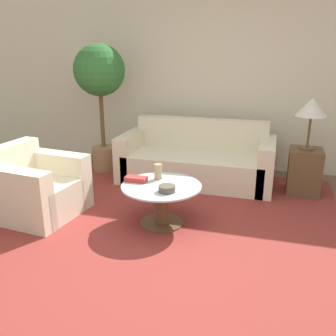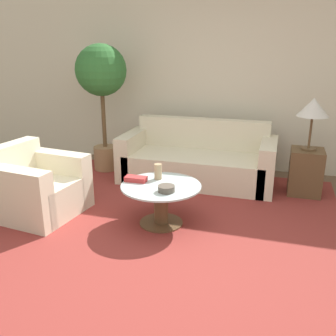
{
  "view_description": "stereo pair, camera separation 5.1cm",
  "coord_description": "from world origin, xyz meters",
  "px_view_note": "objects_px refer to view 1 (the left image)",
  "views": [
    {
      "loc": [
        0.95,
        -2.76,
        1.83
      ],
      "look_at": [
        -0.13,
        0.95,
        0.55
      ],
      "focal_mm": 40.0,
      "sensor_mm": 36.0,
      "label": 1
    },
    {
      "loc": [
        1.0,
        -2.75,
        1.83
      ],
      "look_at": [
        -0.13,
        0.95,
        0.55
      ],
      "focal_mm": 40.0,
      "sensor_mm": 36.0,
      "label": 2
    }
  ],
  "objects_px": {
    "armchair": "(35,190)",
    "table_lamp": "(312,108)",
    "bowl": "(167,189)",
    "book_stack": "(136,179)",
    "coffee_table": "(161,199)",
    "sofa_main": "(197,161)",
    "potted_plant": "(100,80)",
    "vase": "(158,172)"
  },
  "relations": [
    {
      "from": "vase",
      "to": "table_lamp",
      "type": "bearing_deg",
      "value": 36.97
    },
    {
      "from": "armchair",
      "to": "bowl",
      "type": "relative_size",
      "value": 5.7
    },
    {
      "from": "armchair",
      "to": "vase",
      "type": "distance_m",
      "value": 1.41
    },
    {
      "from": "sofa_main",
      "to": "vase",
      "type": "distance_m",
      "value": 1.33
    },
    {
      "from": "armchair",
      "to": "bowl",
      "type": "bearing_deg",
      "value": -84.29
    },
    {
      "from": "coffee_table",
      "to": "bowl",
      "type": "relative_size",
      "value": 5.01
    },
    {
      "from": "coffee_table",
      "to": "potted_plant",
      "type": "xyz_separation_m",
      "value": [
        -1.38,
        1.51,
        1.06
      ]
    },
    {
      "from": "coffee_table",
      "to": "book_stack",
      "type": "relative_size",
      "value": 3.61
    },
    {
      "from": "armchair",
      "to": "sofa_main",
      "type": "bearing_deg",
      "value": -36.71
    },
    {
      "from": "armchair",
      "to": "table_lamp",
      "type": "relative_size",
      "value": 1.49
    },
    {
      "from": "potted_plant",
      "to": "bowl",
      "type": "xyz_separation_m",
      "value": [
        1.49,
        -1.67,
        -0.87
      ]
    },
    {
      "from": "potted_plant",
      "to": "vase",
      "type": "height_order",
      "value": "potted_plant"
    },
    {
      "from": "bowl",
      "to": "book_stack",
      "type": "height_order",
      "value": "bowl"
    },
    {
      "from": "potted_plant",
      "to": "vase",
      "type": "distance_m",
      "value": 2.04
    },
    {
      "from": "bowl",
      "to": "table_lamp",
      "type": "bearing_deg",
      "value": 47.6
    },
    {
      "from": "sofa_main",
      "to": "armchair",
      "type": "height_order",
      "value": "sofa_main"
    },
    {
      "from": "armchair",
      "to": "book_stack",
      "type": "xyz_separation_m",
      "value": [
        1.14,
        0.17,
        0.19
      ]
    },
    {
      "from": "armchair",
      "to": "bowl",
      "type": "xyz_separation_m",
      "value": [
        1.54,
        -0.02,
        0.19
      ]
    },
    {
      "from": "sofa_main",
      "to": "vase",
      "type": "bearing_deg",
      "value": -96.92
    },
    {
      "from": "table_lamp",
      "to": "coffee_table",
      "type": "bearing_deg",
      "value": -137.74
    },
    {
      "from": "armchair",
      "to": "book_stack",
      "type": "distance_m",
      "value": 1.17
    },
    {
      "from": "coffee_table",
      "to": "vase",
      "type": "bearing_deg",
      "value": 117.33
    },
    {
      "from": "sofa_main",
      "to": "potted_plant",
      "type": "bearing_deg",
      "value": 178.22
    },
    {
      "from": "coffee_table",
      "to": "bowl",
      "type": "distance_m",
      "value": 0.27
    },
    {
      "from": "sofa_main",
      "to": "vase",
      "type": "relative_size",
      "value": 12.32
    },
    {
      "from": "vase",
      "to": "book_stack",
      "type": "relative_size",
      "value": 0.73
    },
    {
      "from": "sofa_main",
      "to": "table_lamp",
      "type": "height_order",
      "value": "table_lamp"
    },
    {
      "from": "armchair",
      "to": "table_lamp",
      "type": "bearing_deg",
      "value": -56.52
    },
    {
      "from": "potted_plant",
      "to": "vase",
      "type": "relative_size",
      "value": 10.91
    },
    {
      "from": "armchair",
      "to": "coffee_table",
      "type": "bearing_deg",
      "value": -77.99
    },
    {
      "from": "armchair",
      "to": "vase",
      "type": "bearing_deg",
      "value": -70.74
    },
    {
      "from": "sofa_main",
      "to": "potted_plant",
      "type": "xyz_separation_m",
      "value": [
        -1.45,
        0.05,
        1.07
      ]
    },
    {
      "from": "armchair",
      "to": "book_stack",
      "type": "relative_size",
      "value": 4.11
    },
    {
      "from": "sofa_main",
      "to": "coffee_table",
      "type": "relative_size",
      "value": 2.49
    },
    {
      "from": "sofa_main",
      "to": "armchair",
      "type": "bearing_deg",
      "value": -133.16
    },
    {
      "from": "sofa_main",
      "to": "armchair",
      "type": "xyz_separation_m",
      "value": [
        -1.51,
        -1.61,
        0.01
      ]
    },
    {
      "from": "sofa_main",
      "to": "bowl",
      "type": "relative_size",
      "value": 12.46
    },
    {
      "from": "coffee_table",
      "to": "potted_plant",
      "type": "bearing_deg",
      "value": 132.37
    },
    {
      "from": "coffee_table",
      "to": "bowl",
      "type": "height_order",
      "value": "bowl"
    },
    {
      "from": "bowl",
      "to": "coffee_table",
      "type": "bearing_deg",
      "value": 124.08
    },
    {
      "from": "coffee_table",
      "to": "vase",
      "type": "xyz_separation_m",
      "value": [
        -0.09,
        0.17,
        0.24
      ]
    },
    {
      "from": "coffee_table",
      "to": "vase",
      "type": "relative_size",
      "value": 4.95
    }
  ]
}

